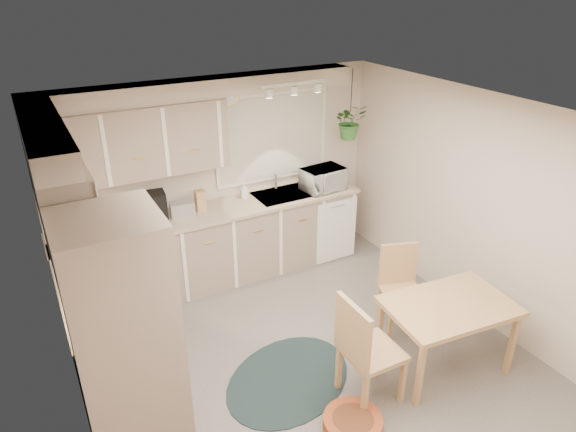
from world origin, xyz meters
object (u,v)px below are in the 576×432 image
object	(u,v)px
dining_table	(445,336)
pet_bed	(353,424)
chair_left	(372,349)
chair_back	(403,292)
braided_rug	(288,379)
microwave	(323,177)

from	to	relation	value
dining_table	pet_bed	size ratio (longest dim) A/B	2.30
chair_left	pet_bed	distance (m)	0.63
dining_table	chair_left	world-z (taller)	chair_left
chair_back	braided_rug	size ratio (longest dim) A/B	0.69
braided_rug	pet_bed	bearing A→B (deg)	-75.63
microwave	chair_back	bearing A→B (deg)	-99.05
pet_bed	dining_table	bearing A→B (deg)	10.42
chair_left	chair_back	xyz separation A→B (m)	(0.86, 0.61, -0.06)
dining_table	microwave	distance (m)	2.48
braided_rug	pet_bed	size ratio (longest dim) A/B	2.67
chair_left	pet_bed	size ratio (longest dim) A/B	2.10
dining_table	microwave	bearing A→B (deg)	86.96
pet_bed	microwave	world-z (taller)	microwave
chair_left	microwave	distance (m)	2.59
braided_rug	microwave	xyz separation A→B (m)	(1.49, 1.83, 1.11)
chair_back	dining_table	bearing A→B (deg)	106.65
pet_bed	chair_left	bearing A→B (deg)	35.09
microwave	dining_table	bearing A→B (deg)	-98.85
chair_back	braided_rug	distance (m)	1.47
dining_table	chair_left	xyz separation A→B (m)	(-0.83, 0.03, 0.16)
braided_rug	dining_table	bearing A→B (deg)	-21.39
braided_rug	chair_back	bearing A→B (deg)	4.23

